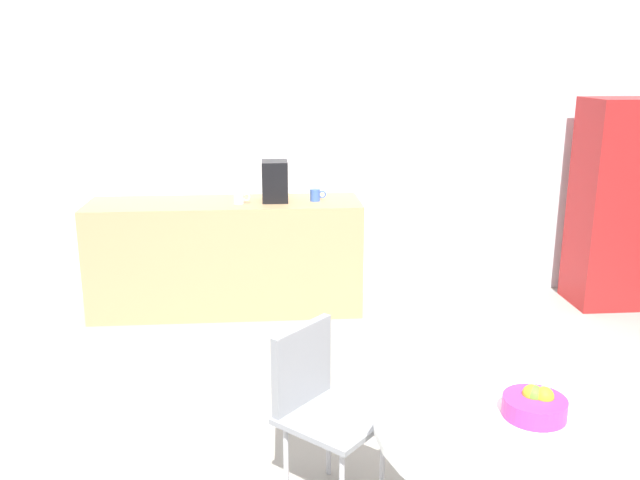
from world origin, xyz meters
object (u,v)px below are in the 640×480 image
at_px(mug_green, 239,198).
at_px(chair_gray, 318,394).
at_px(coffee_maker, 275,181).
at_px(locker_cabinet, 616,204).
at_px(mug_white, 316,195).
at_px(round_table, 540,452).
at_px(fruit_bowl, 535,404).

bearing_deg(mug_green, chair_gray, -79.89).
bearing_deg(coffee_maker, mug_green, -163.76).
bearing_deg(locker_cabinet, chair_gray, -137.71).
bearing_deg(locker_cabinet, mug_green, 179.64).
xyz_separation_m(locker_cabinet, chair_gray, (-2.62, -2.38, -0.33)).
relative_size(locker_cabinet, mug_white, 13.16).
bearing_deg(round_table, coffee_maker, 105.75).
distance_m(chair_gray, mug_white, 2.50).
distance_m(locker_cabinet, mug_green, 3.04).
relative_size(round_table, mug_white, 9.32).
bearing_deg(fruit_bowl, mug_green, 110.82).
height_order(mug_white, mug_green, same).
height_order(locker_cabinet, round_table, locker_cabinet).
distance_m(chair_gray, mug_green, 2.47).
relative_size(fruit_bowl, coffee_maker, 0.71).
xyz_separation_m(locker_cabinet, fruit_bowl, (-1.88, -3.03, -0.05)).
bearing_deg(mug_white, locker_cabinet, -1.85).
distance_m(chair_gray, fruit_bowl, 1.02).
bearing_deg(chair_gray, mug_white, 86.01).
bearing_deg(coffee_maker, round_table, -74.25).
relative_size(fruit_bowl, mug_green, 1.76).
bearing_deg(chair_gray, locker_cabinet, 42.29).
xyz_separation_m(chair_gray, coffee_maker, (-0.15, 2.48, 0.54)).
bearing_deg(mug_white, mug_green, -174.26).
distance_m(locker_cabinet, fruit_bowl, 3.57).
distance_m(mug_white, mug_green, 0.60).
distance_m(round_table, coffee_maker, 3.33).
bearing_deg(coffee_maker, chair_gray, -86.56).
xyz_separation_m(round_table, chair_gray, (-0.75, 0.69, -0.11)).
distance_m(round_table, mug_white, 3.22).
bearing_deg(fruit_bowl, mug_white, 100.21).
xyz_separation_m(locker_cabinet, mug_green, (-3.04, 0.02, 0.10)).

